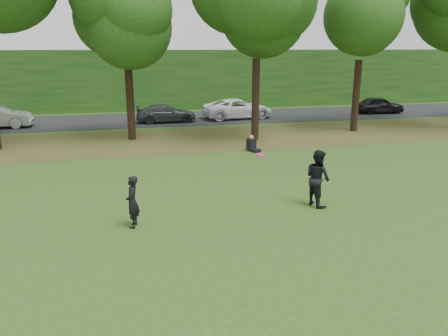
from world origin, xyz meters
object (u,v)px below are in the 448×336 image
player_left (132,202)px  seated_person (252,145)px  player_right (318,178)px  frisbee (261,155)px

player_left → seated_person: bearing=154.2°
player_right → seated_person: player_right is taller
player_right → frisbee: size_ratio=6.24×
player_left → frisbee: bearing=104.6°
player_left → player_right: (6.15, 0.52, 0.18)m
player_left → frisbee: (4.07, 0.33, 1.13)m
player_left → player_right: size_ratio=0.82×
player_right → frisbee: frisbee is taller
player_right → frisbee: bearing=81.7°
frisbee → player_left: bearing=-175.3°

